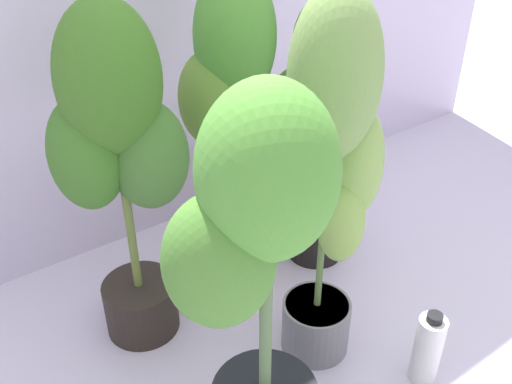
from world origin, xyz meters
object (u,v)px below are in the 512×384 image
Objects in this scene: potted_plant_front_left at (255,275)px; potted_plant_back_right at (319,119)px; potted_plant_center at (330,164)px; potted_plant_back_left at (120,153)px; nutrient_bottle at (428,349)px; potted_plant_back_center at (230,106)px.

potted_plant_front_left is 0.75m from potted_plant_back_right.
potted_plant_center is at bearing 26.25° from potted_plant_front_left.
potted_plant_back_left is 0.96× the size of potted_plant_center.
nutrient_bottle is (0.48, -0.09, -0.42)m from potted_plant_front_left.
potted_plant_center is (0.32, 0.16, 0.06)m from potted_plant_front_left.
potted_plant_front_left is 0.96× the size of potted_plant_back_center.
potted_plant_back_right is 0.88× the size of potted_plant_center.
potted_plant_back_right is at bearing -25.87° from potted_plant_back_center.
nutrient_bottle is at bearing -49.67° from potted_plant_back_left.
potted_plant_back_left is at bearing 93.52° from potted_plant_front_left.
potted_plant_back_center is (0.37, 0.09, -0.01)m from potted_plant_back_left.
nutrient_bottle is (0.51, -0.60, -0.46)m from potted_plant_back_left.
potted_plant_back_right is 0.70m from nutrient_bottle.
potted_plant_center is 0.56m from nutrient_bottle.
potted_plant_front_left is 0.92× the size of potted_plant_center.
potted_plant_center is at bearing 122.22° from nutrient_bottle.
potted_plant_back_left reaches higher than potted_plant_back_right.
nutrient_bottle is at bearing -78.76° from potted_plant_back_center.
potted_plant_back_center is (-0.24, 0.11, 0.06)m from potted_plant_back_right.
potted_plant_center is at bearing -92.56° from potted_plant_back_center.
potted_plant_back_right is at bearing 51.71° from potted_plant_center.
nutrient_bottle is (-0.10, -0.57, -0.39)m from potted_plant_back_right.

